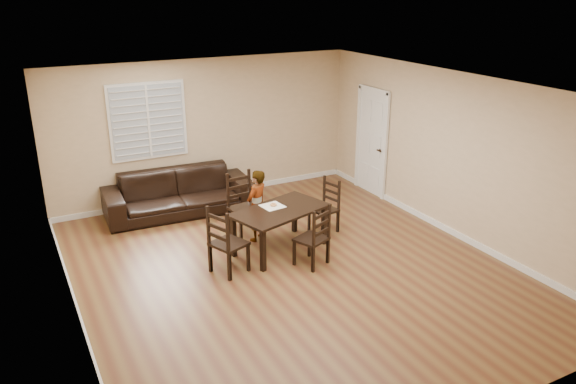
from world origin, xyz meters
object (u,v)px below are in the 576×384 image
at_px(chair_right, 328,207).
at_px(sofa, 179,193).
at_px(dining_table, 280,214).
at_px(chair_left, 222,245).
at_px(chair_near, 241,205).
at_px(donut, 273,204).
at_px(chair_far, 318,240).
at_px(child, 257,206).

height_order(chair_right, sofa, chair_right).
relative_size(dining_table, chair_left, 1.60).
xyz_separation_m(chair_near, donut, (0.23, -0.76, 0.24)).
bearing_deg(sofa, chair_far, -65.36).
distance_m(chair_near, donut, 0.83).
bearing_deg(chair_far, child, -96.03).
relative_size(chair_left, donut, 9.75).
distance_m(chair_left, donut, 1.21).
xyz_separation_m(dining_table, chair_right, (1.09, 0.32, -0.19)).
bearing_deg(donut, chair_right, 7.65).
relative_size(child, sofa, 0.45).
relative_size(chair_near, sofa, 0.40).
height_order(chair_far, chair_right, chair_far).
xyz_separation_m(chair_left, donut, (1.07, 0.50, 0.25)).
bearing_deg(chair_right, dining_table, -85.86).
bearing_deg(chair_right, child, -111.21).
height_order(dining_table, child, child).
bearing_deg(chair_far, chair_left, -40.63).
bearing_deg(chair_right, chair_far, -50.37).
bearing_deg(chair_far, chair_right, -151.57).
xyz_separation_m(dining_table, chair_near, (-0.26, 0.93, -0.12)).
distance_m(chair_left, sofa, 2.59).
bearing_deg(child, sofa, -96.29).
bearing_deg(child, chair_left, 11.58).
bearing_deg(chair_left, chair_near, -54.90).
bearing_deg(donut, chair_left, -154.71).
distance_m(chair_far, chair_right, 1.37).
distance_m(chair_far, child, 1.34).
distance_m(chair_left, chair_right, 2.28).
relative_size(chair_far, sofa, 0.36).
xyz_separation_m(dining_table, child, (-0.15, 0.52, -0.01)).
xyz_separation_m(chair_near, chair_left, (-0.84, -1.27, -0.01)).
bearing_deg(child, chair_near, -106.77).
height_order(child, donut, child).
distance_m(dining_table, sofa, 2.44).
xyz_separation_m(child, donut, (0.12, -0.35, 0.12)).
xyz_separation_m(chair_far, donut, (-0.27, 0.92, 0.28)).
relative_size(chair_near, donut, 9.97).
bearing_deg(chair_far, chair_near, -96.84).
bearing_deg(dining_table, child, 90.00).
height_order(chair_right, donut, chair_right).
distance_m(chair_near, sofa, 1.49).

